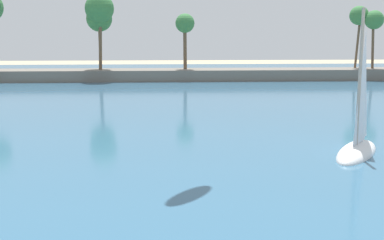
{
  "coord_description": "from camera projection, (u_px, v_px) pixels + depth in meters",
  "views": [
    {
      "loc": [
        0.41,
        -7.61,
        7.75
      ],
      "look_at": [
        1.55,
        12.21,
        4.27
      ],
      "focal_mm": 47.55,
      "sensor_mm": 36.0,
      "label": 1
    }
  ],
  "objects": [
    {
      "name": "sea",
      "position": [
        160.0,
        89.0,
        68.14
      ],
      "size": [
        220.0,
        105.3,
        0.06
      ],
      "primitive_type": "cube",
      "color": "#33607F",
      "rests_on": "ground"
    },
    {
      "name": "sailboat_far_left",
      "position": [
        358.0,
        140.0,
        32.24
      ],
      "size": [
        5.36,
        6.75,
        9.77
      ],
      "color": "white",
      "rests_on": "sea"
    },
    {
      "name": "palm_headland",
      "position": [
        151.0,
        60.0,
        79.96
      ],
      "size": [
        93.28,
        7.1,
        13.55
      ],
      "color": "slate",
      "rests_on": "ground"
    }
  ]
}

